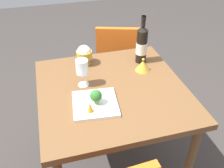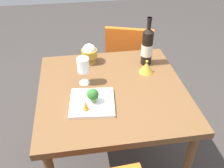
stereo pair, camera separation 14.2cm
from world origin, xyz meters
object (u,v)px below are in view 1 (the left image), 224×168
rice_bowl_lid (143,65)px  serving_plate (95,104)px  wine_bottle (142,45)px  carrot_garnish_left (90,107)px  broccoli_floret (96,96)px  wine_glass (82,68)px  rice_bowl (84,54)px  chair_near_window (120,58)px

rice_bowl_lid → serving_plate: rice_bowl_lid is taller
wine_bottle → carrot_garnish_left: bearing=134.4°
serving_plate → broccoli_floret: 0.06m
wine_glass → rice_bowl: wine_glass is taller
rice_bowl → serving_plate: size_ratio=0.52×
carrot_garnish_left → chair_near_window: bearing=-26.0°
carrot_garnish_left → wine_glass: bearing=-2.0°
broccoli_floret → carrot_garnish_left: 0.08m
wine_glass → rice_bowl: (0.25, -0.06, -0.05)m
carrot_garnish_left → broccoli_floret: bearing=-37.0°
rice_bowl → serving_plate: 0.46m
carrot_garnish_left → rice_bowl: bearing=-7.1°
rice_bowl_lid → chair_near_window: bearing=-1.2°
wine_bottle → carrot_garnish_left: size_ratio=5.46×
wine_bottle → rice_bowl_lid: (-0.11, 0.03, -0.10)m
rice_bowl → broccoli_floret: rice_bowl is taller
rice_bowl_lid → rice_bowl: bearing=62.5°
wine_glass → serving_plate: 0.24m
chair_near_window → serving_plate: (-0.84, 0.40, 0.23)m
wine_glass → rice_bowl: size_ratio=1.26×
wine_glass → serving_plate: wine_glass is taller
chair_near_window → wine_bottle: size_ratio=2.51×
wine_glass → carrot_garnish_left: (-0.27, 0.01, -0.08)m
chair_near_window → broccoli_floret: (-0.84, 0.40, 0.29)m
chair_near_window → broccoli_floret: size_ratio=9.91×
serving_plate → broccoli_floret: bearing=-120.6°
wine_bottle → wine_glass: (-0.18, 0.45, -0.01)m
chair_near_window → serving_plate: bearing=-97.6°
wine_bottle → broccoli_floret: 0.57m
broccoli_floret → wine_bottle: bearing=-46.8°
rice_bowl → rice_bowl_lid: bearing=-117.5°
rice_bowl_lid → broccoli_floret: bearing=125.5°
chair_near_window → carrot_garnish_left: bearing=-98.0°
rice_bowl_lid → carrot_garnish_left: bearing=127.9°
rice_bowl_lid → carrot_garnish_left: 0.54m
wine_bottle → serving_plate: 0.58m
chair_near_window → rice_bowl_lid: 0.63m
broccoli_floret → chair_near_window: bearing=-25.1°
rice_bowl_lid → broccoli_floret: (-0.27, 0.38, 0.03)m
wine_bottle → serving_plate: bearing=132.5°
wine_bottle → carrot_garnish_left: wine_bottle is taller
broccoli_floret → carrot_garnish_left: (-0.06, 0.05, -0.02)m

